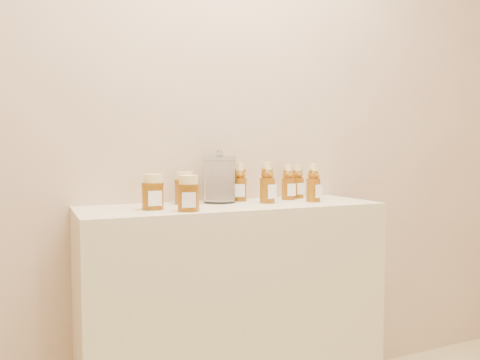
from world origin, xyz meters
name	(u,v)px	position (x,y,z in m)	size (l,w,h in m)	color
wall_back	(215,96)	(0.00, 1.75, 1.35)	(3.50, 0.02, 2.70)	tan
display_table	(233,315)	(0.00, 1.55, 0.45)	(1.20, 0.40, 0.90)	#C1B58D
bear_bottle_back_left	(240,180)	(0.08, 1.67, 0.99)	(0.06, 0.06, 0.18)	#663608
bear_bottle_back_mid	(288,179)	(0.30, 1.63, 0.99)	(0.06, 0.06, 0.18)	#663608
bear_bottle_back_right	(298,179)	(0.38, 1.68, 0.99)	(0.06, 0.06, 0.18)	#663608
bear_bottle_front_left	(267,180)	(0.15, 1.55, 1.00)	(0.07, 0.07, 0.19)	#663608
bear_bottle_front_right	(313,180)	(0.35, 1.51, 0.99)	(0.06, 0.06, 0.18)	#663608
honey_jar_left	(153,192)	(-0.33, 1.53, 0.96)	(0.08, 0.08, 0.13)	#663608
honey_jar_back	(185,188)	(-0.17, 1.66, 0.97)	(0.08, 0.08, 0.13)	#663608
honey_jar_front	(189,193)	(-0.22, 1.43, 0.96)	(0.08, 0.08, 0.13)	#663608
glass_canister	(219,177)	(-0.02, 1.64, 1.01)	(0.14, 0.14, 0.21)	white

